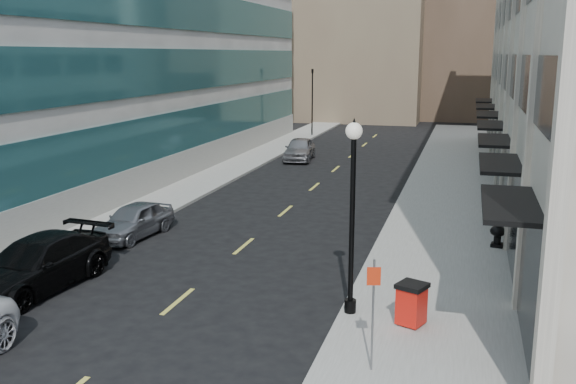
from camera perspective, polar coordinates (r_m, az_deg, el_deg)
The scene contains 14 objects.
sidewalk_right at distance 29.83m, azimuth 13.78°, elevation -2.45°, with size 5.00×80.00×0.15m, color gray.
sidewalk_left at distance 33.28m, azimuth -11.04°, elevation -0.81°, with size 3.00×80.00×0.15m, color gray.
building_left at distance 43.39m, azimuth -18.88°, elevation 14.94°, with size 16.14×46.00×20.00m.
skyline_tan_far at distance 89.78m, azimuth 1.43°, elevation 14.47°, with size 12.00×14.00×22.00m, color #7C6C51.
skyline_stone at distance 75.57m, azimuth 23.81°, elevation 13.14°, with size 10.00×14.00×20.00m, color beige.
road_centerline at distance 28.19m, azimuth -1.90°, elevation -3.09°, with size 0.15×68.20×0.01m.
traffic_signal at distance 58.57m, azimuth 2.19°, elevation 10.51°, with size 0.66×0.66×6.98m.
car_black_pickup at distance 22.18m, azimuth -21.44°, elevation -6.00°, with size 2.33×5.72×1.66m, color black.
car_silver_sedan at distance 27.22m, azimuth -13.54°, elevation -2.46°, with size 1.68×4.17×1.42m, color gray.
car_grey_sedan at distance 45.66m, azimuth 1.03°, elevation 3.84°, with size 1.89×4.71×1.60m, color gray.
trash_bin at distance 18.05m, azimuth 10.92°, elevation -9.63°, with size 0.96×0.96×1.20m.
lamppost at distance 17.86m, azimuth 5.75°, elevation -0.80°, with size 0.47×0.47×5.60m.
sign_post at distance 15.07m, azimuth 7.58°, elevation -9.57°, with size 0.31×0.11×2.72m.
urn_planter at distance 25.97m, azimuth 18.14°, elevation -3.57°, with size 0.60×0.60×0.83m.
Camera 1 is at (8.28, -8.90, 7.44)m, focal length 40.00 mm.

